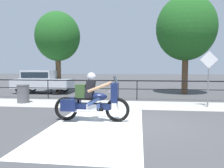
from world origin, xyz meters
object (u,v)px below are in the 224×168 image
trash_bin (23,94)px  street_sign (209,72)px  tree_behind_sign (186,28)px  parked_car (42,80)px  motorcycle (91,99)px  tree_behind_car (58,37)px

trash_bin → street_sign: 8.85m
tree_behind_sign → parked_car: bearing=-175.5°
motorcycle → tree_behind_sign: bearing=65.3°
parked_car → trash_bin: size_ratio=4.34×
street_sign → tree_behind_car: size_ratio=0.43×
trash_bin → tree_behind_sign: bearing=29.6°
tree_behind_car → street_sign: bearing=-29.8°
street_sign → tree_behind_car: bearing=150.2°
motorcycle → trash_bin: 5.34m
motorcycle → tree_behind_car: 9.83m
street_sign → trash_bin: bearing=179.3°
parked_car → trash_bin: 4.35m
street_sign → tree_behind_sign: tree_behind_sign is taller
motorcycle → street_sign: 5.64m
tree_behind_sign → tree_behind_car: size_ratio=1.14×
street_sign → tree_behind_car: (-8.83, 5.06, 2.39)m
tree_behind_sign → tree_behind_car: bearing=-179.8°
motorcycle → street_sign: bearing=39.1°
motorcycle → street_sign: size_ratio=1.01×
parked_car → street_sign: bearing=-22.1°
trash_bin → tree_behind_car: size_ratio=0.16×
motorcycle → parked_car: motorcycle is taller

